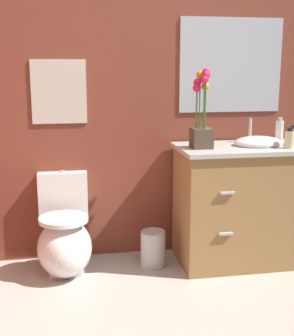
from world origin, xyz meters
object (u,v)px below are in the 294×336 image
at_px(flower_vase, 202,120).
at_px(trash_bin, 153,249).
at_px(toilet, 64,239).
at_px(lotion_bottle, 290,139).
at_px(hand_wash_bottle, 292,136).
at_px(soap_bottle, 279,131).
at_px(wall_mirror, 231,65).
at_px(vanity_cabinet, 240,203).
at_px(wall_poster, 59,92).

height_order(flower_vase, trash_bin, flower_vase).
height_order(toilet, flower_vase, flower_vase).
xyz_separation_m(lotion_bottle, hand_wash_bottle, (0.09, 0.13, -0.00)).
bearing_deg(lotion_bottle, soap_bottle, 82.42).
height_order(toilet, trash_bin, toilet).
bearing_deg(trash_bin, lotion_bottle, -9.19).
relative_size(toilet, flower_vase, 1.25).
distance_m(toilet, trash_bin, 0.64).
bearing_deg(trash_bin, wall_mirror, 23.78).
bearing_deg(lotion_bottle, toilet, 173.73).
bearing_deg(wall_mirror, trash_bin, -156.22).
bearing_deg(lotion_bottle, wall_mirror, 123.09).
bearing_deg(hand_wash_bottle, soap_bottle, 123.28).
height_order(soap_bottle, lotion_bottle, soap_bottle).
height_order(flower_vase, soap_bottle, flower_vase).
bearing_deg(hand_wash_bottle, wall_mirror, 140.60).
bearing_deg(toilet, lotion_bottle, -6.27).
distance_m(flower_vase, trash_bin, 1.00).
distance_m(soap_bottle, lotion_bottle, 0.23).
height_order(toilet, vanity_cabinet, vanity_cabinet).
relative_size(flower_vase, wall_poster, 1.21).
distance_m(vanity_cabinet, hand_wash_bottle, 0.62).
height_order(hand_wash_bottle, wall_poster, wall_poster).
bearing_deg(trash_bin, toilet, 178.12).
relative_size(lotion_bottle, wall_poster, 0.32).
bearing_deg(hand_wash_bottle, lotion_bottle, -123.85).
xyz_separation_m(flower_vase, wall_mirror, (0.32, 0.32, 0.37)).
bearing_deg(trash_bin, flower_vase, -5.98).
xyz_separation_m(flower_vase, hand_wash_bottle, (0.69, 0.01, -0.13)).
distance_m(vanity_cabinet, soap_bottle, 0.61).
height_order(vanity_cabinet, wall_poster, wall_poster).
bearing_deg(vanity_cabinet, toilet, 178.83).
bearing_deg(lotion_bottle, hand_wash_bottle, 56.15).
distance_m(soap_bottle, wall_poster, 1.65).
height_order(toilet, hand_wash_bottle, hand_wash_bottle).
bearing_deg(wall_poster, toilet, -90.00).
bearing_deg(wall_poster, vanity_cabinet, -12.82).
bearing_deg(vanity_cabinet, wall_poster, 167.18).
relative_size(vanity_cabinet, trash_bin, 3.90).
distance_m(lotion_bottle, wall_mirror, 0.73).
distance_m(flower_vase, soap_bottle, 0.65).
height_order(vanity_cabinet, soap_bottle, soap_bottle).
xyz_separation_m(soap_bottle, hand_wash_bottle, (0.06, -0.09, -0.02)).
distance_m(lotion_bottle, hand_wash_bottle, 0.16).
bearing_deg(soap_bottle, wall_mirror, 145.36).
xyz_separation_m(flower_vase, soap_bottle, (0.64, 0.10, -0.11)).
relative_size(lotion_bottle, trash_bin, 0.53).
xyz_separation_m(vanity_cabinet, flower_vase, (-0.32, -0.03, 0.63)).
relative_size(vanity_cabinet, soap_bottle, 5.51).
bearing_deg(hand_wash_bottle, wall_poster, 169.49).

